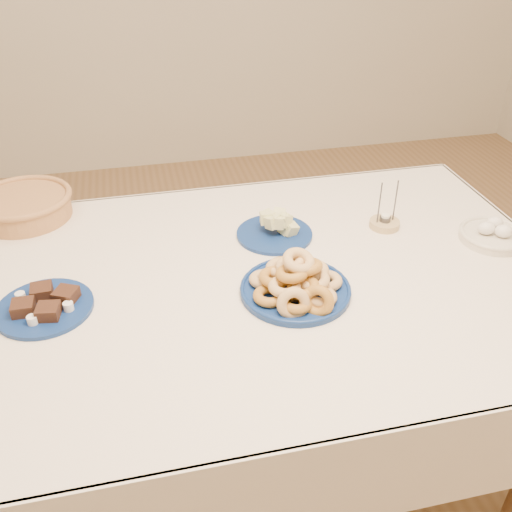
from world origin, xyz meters
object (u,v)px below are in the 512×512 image
brownie_plate (45,306)px  dining_table (252,309)px  candle_holder (385,223)px  egg_bowl (493,234)px  donut_platter (296,283)px  melon_plate (276,228)px  wicker_basket (24,205)px

brownie_plate → dining_table: bearing=2.3°
dining_table → candle_holder: 0.50m
brownie_plate → egg_bowl: bearing=2.2°
donut_platter → brownie_plate: 0.62m
dining_table → melon_plate: melon_plate is taller
candle_holder → brownie_plate: bearing=-168.9°
brownie_plate → wicker_basket: bearing=100.7°
dining_table → donut_platter: bearing=-45.8°
dining_table → wicker_basket: wicker_basket is taller
melon_plate → wicker_basket: wicker_basket is taller
donut_platter → melon_plate: 0.29m
brownie_plate → egg_bowl: egg_bowl is taller
brownie_plate → egg_bowl: 1.25m
candle_holder → egg_bowl: size_ratio=0.61×
wicker_basket → candle_holder: bearing=-16.0°
melon_plate → wicker_basket: (-0.73, 0.28, 0.02)m
brownie_plate → candle_holder: candle_holder is taller
melon_plate → candle_holder: bearing=-4.0°
wicker_basket → candle_holder: candle_holder is taller
wicker_basket → egg_bowl: bearing=-18.5°
wicker_basket → candle_holder: 1.11m
brownie_plate → candle_holder: size_ratio=1.95×
candle_holder → egg_bowl: bearing=-27.4°
donut_platter → brownie_plate: size_ratio=1.13×
melon_plate → candle_holder: size_ratio=1.84×
donut_platter → brownie_plate: donut_platter is taller
egg_bowl → brownie_plate: bearing=-177.8°
dining_table → egg_bowl: size_ratio=6.93×
dining_table → melon_plate: 0.26m
dining_table → candle_holder: size_ratio=11.30×
egg_bowl → dining_table: bearing=-177.8°
donut_platter → melon_plate: bearing=85.4°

